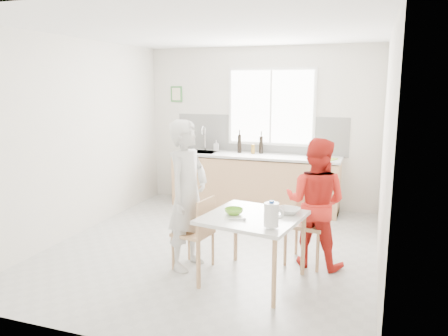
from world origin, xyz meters
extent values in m
plane|color=#B7B7B2|center=(0.00, 0.00, 0.00)|extent=(4.50, 4.50, 0.00)
plane|color=silver|center=(0.00, 2.25, 1.35)|extent=(4.00, 0.00, 4.00)
plane|color=silver|center=(0.00, -2.25, 1.35)|extent=(4.00, 0.00, 4.00)
plane|color=silver|center=(-2.00, 0.00, 1.35)|extent=(0.00, 4.50, 4.50)
plane|color=silver|center=(2.00, 0.00, 1.35)|extent=(0.00, 4.50, 4.50)
plane|color=white|center=(0.00, 0.00, 2.70)|extent=(4.50, 4.50, 0.00)
cube|color=white|center=(0.20, 2.23, 1.70)|extent=(1.50, 0.03, 1.30)
cube|color=white|center=(0.20, 2.21, 1.70)|extent=(1.40, 0.02, 1.20)
cube|color=white|center=(0.20, 2.21, 1.70)|extent=(0.03, 0.03, 1.20)
cube|color=white|center=(0.00, 2.24, 1.23)|extent=(3.00, 0.02, 0.65)
cube|color=#397D3B|center=(-1.55, 2.23, 1.90)|extent=(0.22, 0.02, 0.28)
cube|color=beige|center=(-1.55, 2.22, 1.90)|extent=(0.16, 0.01, 0.22)
cube|color=tan|center=(0.00, 1.95, 0.43)|extent=(2.80, 0.60, 0.86)
cube|color=#3F3326|center=(0.00, 1.95, 0.05)|extent=(2.80, 0.54, 0.10)
cube|color=silver|center=(0.00, 1.95, 0.90)|extent=(2.84, 0.64, 0.04)
cube|color=#A5A5AA|center=(-0.95, 1.95, 0.91)|extent=(0.50, 0.40, 0.03)
cylinder|color=silver|center=(-0.95, 2.11, 1.10)|extent=(0.02, 0.02, 0.36)
torus|color=silver|center=(-0.95, 2.04, 1.28)|extent=(0.02, 0.18, 0.18)
cube|color=white|center=(0.73, -0.78, 0.71)|extent=(1.09, 1.09, 0.04)
cylinder|color=tan|center=(0.25, -1.13, 0.34)|extent=(0.05, 0.05, 0.67)
cylinder|color=tan|center=(0.39, -0.30, 0.34)|extent=(0.05, 0.05, 0.67)
cylinder|color=tan|center=(1.07, -1.26, 0.34)|extent=(0.05, 0.05, 0.67)
cylinder|color=tan|center=(1.21, -0.44, 0.34)|extent=(0.05, 0.05, 0.67)
cube|color=tan|center=(-0.01, -0.66, 0.41)|extent=(0.44, 0.44, 0.04)
cube|color=tan|center=(0.16, -0.69, 0.63)|extent=(0.09, 0.37, 0.40)
cylinder|color=tan|center=(-0.15, -0.47, 0.20)|extent=(0.03, 0.03, 0.39)
cylinder|color=tan|center=(-0.20, -0.79, 0.20)|extent=(0.03, 0.03, 0.39)
cylinder|color=tan|center=(0.18, -0.52, 0.20)|extent=(0.03, 0.03, 0.39)
cylinder|color=tan|center=(0.13, -0.85, 0.20)|extent=(0.03, 0.03, 0.39)
cube|color=tan|center=(1.20, -0.10, 0.48)|extent=(0.52, 0.52, 0.04)
cube|color=tan|center=(1.23, 0.10, 0.73)|extent=(0.43, 0.10, 0.47)
cylinder|color=tan|center=(0.98, -0.26, 0.23)|extent=(0.04, 0.04, 0.46)
cylinder|color=tan|center=(1.36, -0.32, 0.23)|extent=(0.04, 0.04, 0.46)
cylinder|color=tan|center=(1.04, 0.12, 0.23)|extent=(0.04, 0.04, 0.46)
cylinder|color=tan|center=(1.42, 0.06, 0.23)|extent=(0.04, 0.04, 0.46)
imported|color=silver|center=(-0.07, -0.65, 0.85)|extent=(0.50, 0.68, 1.70)
imported|color=red|center=(1.28, -0.12, 0.75)|extent=(0.81, 0.68, 1.49)
imported|color=#73C02C|center=(0.52, -0.80, 0.76)|extent=(0.23, 0.23, 0.06)
imported|color=silver|center=(1.07, -0.59, 0.76)|extent=(0.27, 0.27, 0.06)
cylinder|color=white|center=(1.00, -1.11, 0.86)|extent=(0.14, 0.14, 0.23)
cylinder|color=blue|center=(1.00, -1.11, 0.99)|extent=(0.05, 0.05, 0.03)
torus|color=white|center=(1.07, -1.11, 0.88)|extent=(0.11, 0.04, 0.11)
cube|color=#A4C82E|center=(0.87, -0.52, 0.77)|extent=(0.12, 0.12, 0.09)
cylinder|color=#A5A5AA|center=(0.61, -0.99, 0.74)|extent=(0.16, 0.04, 0.01)
cube|color=#8CB92A|center=(1.15, 1.89, 0.93)|extent=(0.41, 0.35, 0.01)
cylinder|color=black|center=(-0.30, 2.05, 1.08)|extent=(0.07, 0.07, 0.32)
cylinder|color=black|center=(0.07, 2.09, 1.07)|extent=(0.07, 0.07, 0.30)
cylinder|color=olive|center=(-0.05, 2.02, 1.00)|extent=(0.06, 0.06, 0.16)
imported|color=#999999|center=(-0.74, 2.11, 1.02)|extent=(0.10, 0.10, 0.19)
camera|label=1|loc=(1.88, -5.01, 2.08)|focal=35.00mm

